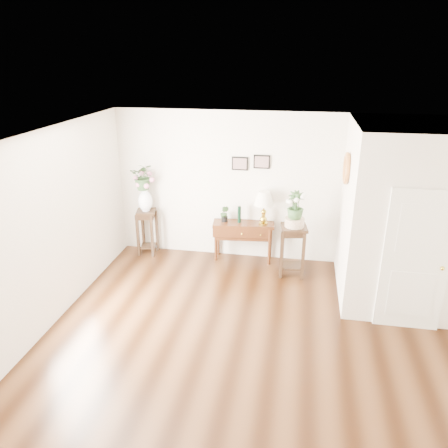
% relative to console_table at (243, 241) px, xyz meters
% --- Properties ---
extents(floor, '(6.00, 5.50, 0.02)m').
position_rel_console_table_xyz_m(floor, '(0.54, -2.56, -0.38)').
color(floor, '#462914').
rests_on(floor, ground).
extents(ceiling, '(6.00, 5.50, 0.02)m').
position_rel_console_table_xyz_m(ceiling, '(0.54, -2.56, 2.42)').
color(ceiling, white).
rests_on(ceiling, ground).
extents(wall_back, '(6.00, 0.02, 2.80)m').
position_rel_console_table_xyz_m(wall_back, '(0.54, 0.19, 1.02)').
color(wall_back, silver).
rests_on(wall_back, ground).
extents(wall_front, '(6.00, 0.02, 2.80)m').
position_rel_console_table_xyz_m(wall_front, '(0.54, -5.31, 1.02)').
color(wall_front, silver).
rests_on(wall_front, ground).
extents(wall_left, '(0.02, 5.50, 2.80)m').
position_rel_console_table_xyz_m(wall_left, '(-2.46, -2.56, 1.02)').
color(wall_left, silver).
rests_on(wall_left, ground).
extents(partition, '(1.80, 1.95, 2.80)m').
position_rel_console_table_xyz_m(partition, '(2.64, -0.79, 1.02)').
color(partition, silver).
rests_on(partition, floor).
extents(door, '(0.90, 0.05, 2.10)m').
position_rel_console_table_xyz_m(door, '(2.64, -1.79, 0.67)').
color(door, silver).
rests_on(door, floor).
extents(art_print_left, '(0.30, 0.02, 0.25)m').
position_rel_console_table_xyz_m(art_print_left, '(-0.11, 0.17, 1.47)').
color(art_print_left, black).
rests_on(art_print_left, wall_back).
extents(art_print_right, '(0.30, 0.02, 0.25)m').
position_rel_console_table_xyz_m(art_print_right, '(0.29, 0.17, 1.52)').
color(art_print_right, black).
rests_on(art_print_right, wall_back).
extents(wall_ornament, '(0.07, 0.51, 0.51)m').
position_rel_console_table_xyz_m(wall_ornament, '(1.70, -0.66, 1.67)').
color(wall_ornament, '#C57B32').
rests_on(wall_ornament, partition).
extents(console_table, '(1.18, 0.50, 0.76)m').
position_rel_console_table_xyz_m(console_table, '(0.00, 0.00, 0.00)').
color(console_table, '#351208').
rests_on(console_table, floor).
extents(table_lamp, '(0.37, 0.37, 0.64)m').
position_rel_console_table_xyz_m(table_lamp, '(0.37, 0.00, 0.73)').
color(table_lamp, gold).
rests_on(table_lamp, console_table).
extents(green_vase, '(0.08, 0.08, 0.32)m').
position_rel_console_table_xyz_m(green_vase, '(-0.08, 0.00, 0.55)').
color(green_vase, black).
rests_on(green_vase, console_table).
extents(potted_plant, '(0.19, 0.17, 0.30)m').
position_rel_console_table_xyz_m(potted_plant, '(-0.36, 0.00, 0.53)').
color(potted_plant, '#2B4D25').
rests_on(potted_plant, console_table).
extents(plant_stand_a, '(0.42, 0.42, 0.90)m').
position_rel_console_table_xyz_m(plant_stand_a, '(-1.90, -0.05, 0.07)').
color(plant_stand_a, black).
rests_on(plant_stand_a, floor).
extents(porcelain_vase, '(0.36, 0.36, 0.47)m').
position_rel_console_table_xyz_m(porcelain_vase, '(-1.90, -0.05, 0.74)').
color(porcelain_vase, white).
rests_on(porcelain_vase, plant_stand_a).
extents(lily_arrangement, '(0.52, 0.46, 0.52)m').
position_rel_console_table_xyz_m(lily_arrangement, '(-1.90, -0.05, 1.18)').
color(lily_arrangement, '#2B4D25').
rests_on(lily_arrangement, porcelain_vase).
extents(plant_stand_b, '(0.50, 0.50, 0.93)m').
position_rel_console_table_xyz_m(plant_stand_b, '(0.95, -0.43, 0.08)').
color(plant_stand_b, black).
rests_on(plant_stand_b, floor).
extents(ceramic_bowl, '(0.35, 0.35, 0.15)m').
position_rel_console_table_xyz_m(ceramic_bowl, '(0.95, -0.43, 0.63)').
color(ceramic_bowl, beige).
rests_on(ceramic_bowl, plant_stand_b).
extents(narcissus, '(0.34, 0.34, 0.51)m').
position_rel_console_table_xyz_m(narcissus, '(0.95, -0.43, 0.92)').
color(narcissus, '#2B4D25').
rests_on(narcissus, ceramic_bowl).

